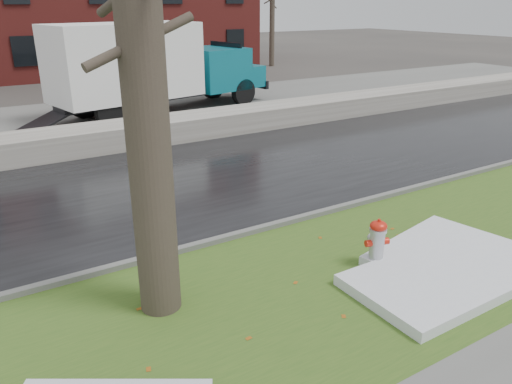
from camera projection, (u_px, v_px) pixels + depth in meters
ground at (261, 261)px, 8.92m from camera, size 120.00×120.00×0.00m
verge at (303, 293)px, 7.92m from camera, size 60.00×4.50×0.04m
road at (165, 186)px, 12.49m from camera, size 60.00×7.00×0.03m
parking_lot at (82, 121)px, 19.25m from camera, size 60.00×9.00×0.03m
curb at (233, 237)px, 9.69m from camera, size 60.00×0.15×0.14m
snowbank at (114, 136)px, 15.71m from camera, size 60.00×1.60×0.75m
bg_tree_right at (272, 17)px, 34.65m from camera, size 1.40×1.62×6.50m
fire_hydrant at (377, 241)px, 8.51m from camera, size 0.44×0.41×0.89m
tree at (141, 47)px, 6.20m from camera, size 1.55×1.83×7.49m
box_truck at (151, 67)px, 19.95m from camera, size 10.92×4.24×3.60m
snow_patch_near at (449, 256)px, 8.85m from camera, size 2.95×2.48×0.16m
snow_patch_side at (437, 280)px, 8.06m from camera, size 2.81×1.82×0.18m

